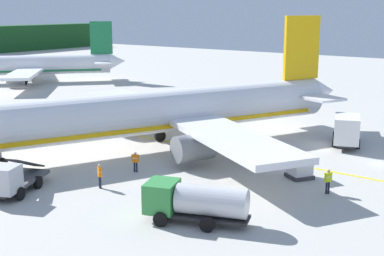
{
  "coord_description": "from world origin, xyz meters",
  "views": [
    {
      "loc": [
        -18.64,
        -6.95,
        12.66
      ],
      "look_at": [
        15.31,
        17.96,
        3.12
      ],
      "focal_mm": 49.77,
      "sensor_mm": 36.0,
      "label": 1
    }
  ],
  "objects": [
    {
      "name": "airliner_mid_apron",
      "position": [
        37.42,
        70.75,
        2.96
      ],
      "size": [
        29.14,
        26.85,
        10.37
      ],
      "color": "white",
      "rests_on": "ground"
    },
    {
      "name": "service_truck_baggage",
      "position": [
        5.64,
        10.7,
        1.4
      ],
      "size": [
        3.98,
        6.54,
        2.4
      ],
      "color": "#338C3F",
      "rests_on": "ground"
    },
    {
      "name": "crew_loader_left",
      "position": [
        15.26,
        6.22,
        1.05
      ],
      "size": [
        0.53,
        0.45,
        1.78
      ],
      "color": "#191E33",
      "rests_on": "ground"
    },
    {
      "name": "apron_guide_line",
      "position": [
        20.32,
        18.4,
        0.01
      ],
      "size": [
        0.3,
        60.0,
        0.01
      ],
      "primitive_type": "cube",
      "color": "yellow",
      "rests_on": "ground"
    },
    {
      "name": "service_truck_fuel",
      "position": [
        28.89,
        10.0,
        1.62
      ],
      "size": [
        6.12,
        4.05,
        2.97
      ],
      "color": "#2659A5",
      "rests_on": "ground"
    },
    {
      "name": "service_truck_catering",
      "position": [
        1.92,
        23.67,
        1.19
      ],
      "size": [
        6.11,
        4.25,
        2.52
      ],
      "color": "silver",
      "rests_on": "ground"
    },
    {
      "name": "cargo_container_near",
      "position": [
        17.34,
        9.34,
        0.92
      ],
      "size": [
        2.33,
        2.33,
        1.95
      ],
      "color": "#333338",
      "rests_on": "ground"
    },
    {
      "name": "crew_marshaller",
      "position": [
        6.72,
        19.85,
        1.06
      ],
      "size": [
        0.41,
        0.57,
        1.79
      ],
      "color": "#191E33",
      "rests_on": "ground"
    },
    {
      "name": "airliner_foreground",
      "position": [
        17.9,
        23.16,
        3.39
      ],
      "size": [
        39.22,
        33.06,
        11.9
      ],
      "color": "white",
      "rests_on": "ground"
    },
    {
      "name": "crew_loader_right",
      "position": [
        11.08,
        20.37,
        0.97
      ],
      "size": [
        0.41,
        0.57,
        1.64
      ],
      "color": "#191E33",
      "rests_on": "ground"
    }
  ]
}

